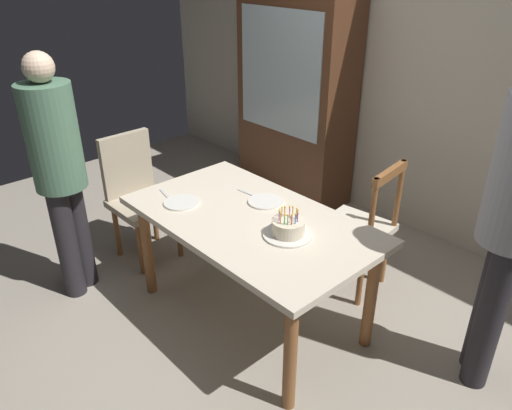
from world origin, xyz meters
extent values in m
plane|color=#9E9384|center=(0.00, 0.00, 0.00)|extent=(6.40, 6.40, 0.00)
cube|color=beige|center=(0.00, 1.85, 1.30)|extent=(6.40, 0.10, 2.60)
cube|color=beige|center=(0.00, 0.00, 0.72)|extent=(1.53, 0.87, 0.04)
cylinder|color=brown|center=(-0.67, -0.34, 0.35)|extent=(0.07, 0.07, 0.70)
cylinder|color=brown|center=(0.67, -0.34, 0.35)|extent=(0.07, 0.07, 0.70)
cylinder|color=brown|center=(-0.67, 0.34, 0.35)|extent=(0.07, 0.07, 0.70)
cylinder|color=brown|center=(0.67, 0.34, 0.35)|extent=(0.07, 0.07, 0.70)
cylinder|color=silver|center=(0.29, 0.01, 0.74)|extent=(0.28, 0.28, 0.01)
cylinder|color=beige|center=(0.29, 0.01, 0.79)|extent=(0.18, 0.18, 0.08)
cylinder|color=#4C7FE5|center=(0.34, 0.01, 0.86)|extent=(0.01, 0.01, 0.05)
sphere|color=#FFC64C|center=(0.34, 0.01, 0.89)|extent=(0.01, 0.01, 0.01)
cylinder|color=#4C7FE5|center=(0.34, 0.04, 0.86)|extent=(0.01, 0.01, 0.05)
sphere|color=#FFC64C|center=(0.34, 0.04, 0.89)|extent=(0.01, 0.01, 0.01)
cylinder|color=#E54C4C|center=(0.32, 0.06, 0.86)|extent=(0.01, 0.01, 0.05)
sphere|color=#FFC64C|center=(0.32, 0.06, 0.89)|extent=(0.01, 0.01, 0.01)
cylinder|color=#E54C4C|center=(0.31, 0.06, 0.86)|extent=(0.01, 0.01, 0.05)
sphere|color=#FFC64C|center=(0.31, 0.06, 0.89)|extent=(0.01, 0.01, 0.01)
cylinder|color=yellow|center=(0.28, 0.06, 0.86)|extent=(0.01, 0.01, 0.05)
sphere|color=#FFC64C|center=(0.28, 0.06, 0.89)|extent=(0.01, 0.01, 0.01)
cylinder|color=#D872CC|center=(0.26, 0.05, 0.86)|extent=(0.01, 0.01, 0.05)
sphere|color=#FFC64C|center=(0.26, 0.05, 0.89)|extent=(0.01, 0.01, 0.01)
cylinder|color=#F2994C|center=(0.25, 0.03, 0.86)|extent=(0.01, 0.01, 0.05)
sphere|color=#FFC64C|center=(0.25, 0.03, 0.89)|extent=(0.01, 0.01, 0.01)
cylinder|color=yellow|center=(0.24, 0.01, 0.86)|extent=(0.01, 0.01, 0.05)
sphere|color=#FFC64C|center=(0.24, 0.01, 0.89)|extent=(0.01, 0.01, 0.01)
cylinder|color=#4C7FE5|center=(0.25, -0.01, 0.86)|extent=(0.01, 0.01, 0.05)
sphere|color=#FFC64C|center=(0.25, -0.01, 0.89)|extent=(0.01, 0.01, 0.01)
cylinder|color=#D872CC|center=(0.26, -0.02, 0.86)|extent=(0.01, 0.01, 0.05)
sphere|color=#FFC64C|center=(0.26, -0.02, 0.89)|extent=(0.01, 0.01, 0.01)
cylinder|color=#F2994C|center=(0.28, -0.03, 0.86)|extent=(0.01, 0.01, 0.05)
sphere|color=#FFC64C|center=(0.28, -0.03, 0.89)|extent=(0.01, 0.01, 0.01)
cylinder|color=#66CC72|center=(0.31, -0.03, 0.86)|extent=(0.01, 0.01, 0.05)
sphere|color=#FFC64C|center=(0.31, -0.03, 0.89)|extent=(0.01, 0.01, 0.01)
cylinder|color=#66CC72|center=(0.33, -0.02, 0.86)|extent=(0.01, 0.01, 0.05)
sphere|color=#FFC64C|center=(0.33, -0.02, 0.89)|extent=(0.01, 0.01, 0.01)
cylinder|color=#E54C4C|center=(0.34, -0.01, 0.86)|extent=(0.01, 0.01, 0.05)
sphere|color=#FFC64C|center=(0.34, -0.01, 0.89)|extent=(0.01, 0.01, 0.01)
cylinder|color=white|center=(-0.42, -0.20, 0.74)|extent=(0.22, 0.22, 0.01)
cylinder|color=white|center=(-0.08, 0.20, 0.74)|extent=(0.22, 0.22, 0.01)
cube|color=silver|center=(-0.58, -0.21, 0.74)|extent=(0.18, 0.05, 0.01)
cube|color=silver|center=(-0.24, 0.20, 0.74)|extent=(0.18, 0.03, 0.01)
cube|color=beige|center=(0.22, 0.76, 0.45)|extent=(0.49, 0.49, 0.05)
cylinder|color=brown|center=(0.03, 0.91, 0.21)|extent=(0.04, 0.04, 0.42)
cylinder|color=brown|center=(0.07, 0.57, 0.21)|extent=(0.04, 0.04, 0.42)
cylinder|color=brown|center=(0.37, 0.95, 0.21)|extent=(0.04, 0.04, 0.42)
cylinder|color=brown|center=(0.41, 0.61, 0.21)|extent=(0.04, 0.04, 0.42)
cylinder|color=brown|center=(0.39, 0.96, 0.70)|extent=(0.04, 0.04, 0.50)
cylinder|color=brown|center=(0.44, 0.60, 0.70)|extent=(0.04, 0.04, 0.50)
cube|color=brown|center=(0.42, 0.78, 0.92)|extent=(0.09, 0.40, 0.06)
cube|color=tan|center=(-1.07, -0.10, 0.45)|extent=(0.44, 0.44, 0.05)
cylinder|color=brown|center=(-0.89, -0.27, 0.21)|extent=(0.04, 0.04, 0.42)
cylinder|color=brown|center=(-0.90, 0.07, 0.21)|extent=(0.04, 0.04, 0.42)
cylinder|color=brown|center=(-1.23, -0.27, 0.21)|extent=(0.04, 0.04, 0.42)
cylinder|color=brown|center=(-1.24, 0.07, 0.21)|extent=(0.04, 0.04, 0.42)
cube|color=tan|center=(-1.27, -0.10, 0.70)|extent=(0.05, 0.40, 0.50)
cylinder|color=#262328|center=(-1.01, -0.74, 0.40)|extent=(0.14, 0.14, 0.79)
cylinder|color=#262328|center=(-1.07, -0.62, 0.40)|extent=(0.14, 0.14, 0.79)
cylinder|color=#4C7259|center=(-1.04, -0.68, 1.12)|extent=(0.32, 0.32, 0.66)
sphere|color=beige|center=(-1.04, -0.68, 1.55)|extent=(0.18, 0.18, 0.18)
cylinder|color=#262328|center=(1.19, 0.66, 0.44)|extent=(0.14, 0.14, 0.87)
cylinder|color=#262328|center=(1.25, 0.54, 0.44)|extent=(0.14, 0.14, 0.87)
cube|color=#56331E|center=(-1.11, 1.56, 0.95)|extent=(1.10, 0.44, 1.90)
cube|color=silver|center=(-1.11, 1.34, 1.20)|extent=(0.94, 0.01, 1.04)
camera|label=1|loc=(1.87, -1.68, 2.14)|focal=34.29mm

